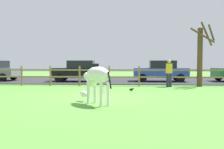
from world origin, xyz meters
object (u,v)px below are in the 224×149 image
at_px(crow_on_grass, 131,89).
at_px(visitor_near_fence, 169,72).
at_px(bare_tree, 201,54).
at_px(parked_car_black, 80,71).
at_px(parked_car_blue, 161,71).
at_px(zebra, 97,78).

distance_m(crow_on_grass, visitor_near_fence, 3.60).
bearing_deg(bare_tree, crow_on_grass, -144.38).
height_order(parked_car_black, visitor_near_fence, visitor_near_fence).
bearing_deg(parked_car_blue, zebra, -109.35).
distance_m(crow_on_grass, parked_car_black, 7.25).
xyz_separation_m(bare_tree, parked_car_blue, (-1.90, 3.51, -1.11)).
bearing_deg(visitor_near_fence, parked_car_blue, 89.37).
relative_size(zebra, parked_car_black, 0.39).
height_order(crow_on_grass, parked_car_black, parked_car_black).
xyz_separation_m(bare_tree, crow_on_grass, (-4.23, -3.03, -1.83)).
bearing_deg(visitor_near_fence, bare_tree, 10.47).
relative_size(parked_car_black, parked_car_blue, 1.00).
height_order(bare_tree, zebra, bare_tree).
distance_m(bare_tree, parked_car_black, 8.65).
height_order(crow_on_grass, parked_car_blue, parked_car_blue).
bearing_deg(zebra, bare_tree, 50.79).
height_order(zebra, visitor_near_fence, visitor_near_fence).
height_order(bare_tree, parked_car_black, bare_tree).
relative_size(bare_tree, parked_car_blue, 0.95).
bearing_deg(bare_tree, parked_car_blue, 118.47).
distance_m(zebra, visitor_near_fence, 7.31).
bearing_deg(parked_car_blue, crow_on_grass, -109.58).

